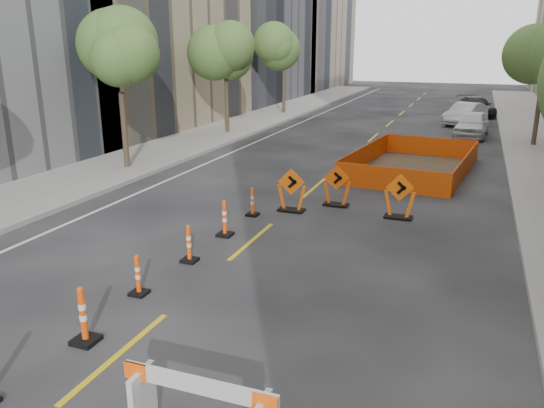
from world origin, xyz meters
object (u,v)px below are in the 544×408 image
at_px(parked_car_mid, 465,114).
at_px(channelizer_3, 138,275).
at_px(chevron_sign_right, 400,196).
at_px(channelizer_5, 225,218).
at_px(channelizer_6, 252,202).
at_px(parked_car_far, 476,106).
at_px(chevron_sign_center, 337,186).
at_px(parked_car_near, 472,124).
at_px(chevron_sign_left, 291,190).
at_px(channelizer_2, 83,315).
at_px(channelizer_4, 189,243).

bearing_deg(parked_car_mid, channelizer_3, -81.20).
bearing_deg(chevron_sign_right, channelizer_5, -159.83).
xyz_separation_m(channelizer_5, chevron_sign_right, (4.36, 3.37, 0.19)).
height_order(channelizer_5, chevron_sign_right, chevron_sign_right).
distance_m(channelizer_6, parked_car_far, 29.06).
distance_m(chevron_sign_center, parked_car_far, 26.70).
distance_m(channelizer_6, parked_car_near, 19.28).
distance_m(channelizer_3, chevron_sign_left, 6.94).
bearing_deg(channelizer_2, chevron_sign_left, 83.99).
height_order(chevron_sign_center, chevron_sign_right, chevron_sign_right).
bearing_deg(channelizer_4, chevron_sign_center, 69.52).
distance_m(channelizer_3, chevron_sign_right, 8.63).
bearing_deg(chevron_sign_right, chevron_sign_center, 146.70).
height_order(parked_car_near, parked_car_far, parked_car_near).
height_order(channelizer_3, channelizer_6, same).
bearing_deg(parked_car_far, parked_car_near, -108.16).
bearing_deg(chevron_sign_left, channelizer_3, -113.85).
xyz_separation_m(channelizer_2, parked_car_near, (6.07, 26.23, 0.18)).
xyz_separation_m(channelizer_3, channelizer_5, (0.14, 3.98, 0.06)).
bearing_deg(parked_car_mid, channelizer_2, -80.11).
height_order(channelizer_5, parked_car_mid, parked_car_mid).
distance_m(channelizer_2, parked_car_near, 26.93).
xyz_separation_m(channelizer_3, channelizer_6, (0.15, 5.97, -0.00)).
height_order(channelizer_3, chevron_sign_left, chevron_sign_left).
bearing_deg(channelizer_2, parked_car_far, 80.39).
height_order(channelizer_4, parked_car_mid, parked_car_mid).
xyz_separation_m(channelizer_5, channelizer_6, (0.01, 1.99, -0.06)).
xyz_separation_m(chevron_sign_left, parked_car_mid, (4.63, 22.34, 0.01)).
bearing_deg(channelizer_3, channelizer_6, 88.56).
xyz_separation_m(chevron_sign_center, parked_car_far, (4.02, 26.40, 0.00)).
xyz_separation_m(channelizer_4, parked_car_near, (6.17, 22.25, 0.25)).
height_order(channelizer_3, chevron_sign_right, chevron_sign_right).
xyz_separation_m(channelizer_3, parked_car_far, (6.37, 34.36, 0.24)).
bearing_deg(parked_car_far, parked_car_mid, -114.23).
bearing_deg(channelizer_2, parked_car_mid, 79.88).
relative_size(channelizer_2, channelizer_4, 1.15).
xyz_separation_m(channelizer_3, parked_car_near, (6.29, 24.24, 0.28)).
distance_m(parked_car_near, parked_car_far, 10.12).
relative_size(channelizer_6, chevron_sign_right, 0.65).
relative_size(channelizer_4, parked_car_far, 0.20).
distance_m(channelizer_2, parked_car_mid, 31.67).
relative_size(channelizer_5, chevron_sign_left, 0.74).
bearing_deg(parked_car_near, chevron_sign_center, -99.12).
relative_size(chevron_sign_right, parked_car_mid, 0.33).
distance_m(channelizer_2, chevron_sign_left, 8.88).
bearing_deg(channelizer_6, channelizer_5, -90.25).
xyz_separation_m(channelizer_2, channelizer_6, (-0.07, 7.96, -0.10)).
bearing_deg(chevron_sign_center, chevron_sign_right, -36.57).
distance_m(channelizer_4, parked_car_near, 23.09).
relative_size(channelizer_5, channelizer_6, 1.14).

